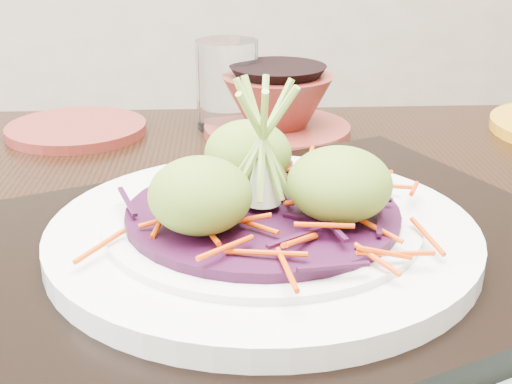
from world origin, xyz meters
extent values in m
cube|color=black|center=(0.02, -0.02, 0.66)|extent=(1.18, 0.89, 0.04)
cube|color=gray|center=(-0.03, -0.08, 0.68)|extent=(0.57, 0.50, 0.00)
cube|color=black|center=(-0.03, -0.08, 0.69)|extent=(0.49, 0.42, 0.02)
cylinder|color=silver|center=(-0.03, -0.08, 0.71)|extent=(0.28, 0.28, 0.01)
cylinder|color=silver|center=(-0.03, -0.08, 0.72)|extent=(0.20, 0.20, 0.01)
cylinder|color=#330A27|center=(-0.03, -0.08, 0.72)|extent=(0.17, 0.17, 0.01)
ellipsoid|color=olive|center=(-0.07, -0.10, 0.75)|extent=(0.07, 0.07, 0.05)
ellipsoid|color=olive|center=(0.02, -0.10, 0.75)|extent=(0.07, 0.07, 0.05)
ellipsoid|color=olive|center=(-0.03, -0.04, 0.75)|extent=(0.07, 0.07, 0.05)
cylinder|color=maroon|center=(-0.15, 0.28, 0.68)|extent=(0.18, 0.18, 0.01)
cylinder|color=white|center=(0.01, 0.26, 0.72)|extent=(0.07, 0.07, 0.10)
cylinder|color=maroon|center=(0.06, 0.22, 0.68)|extent=(0.18, 0.18, 0.01)
camera|label=1|loc=(-0.12, -0.49, 0.90)|focal=50.00mm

